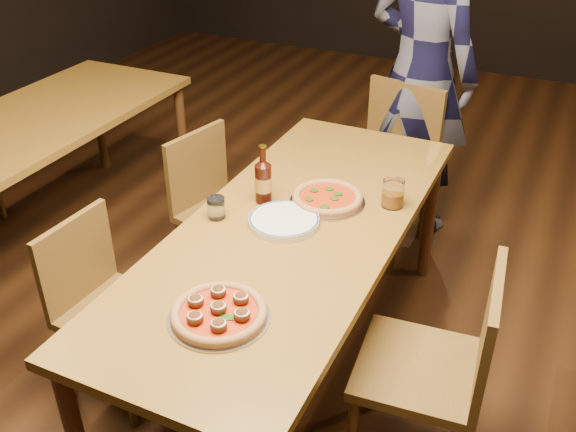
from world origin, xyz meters
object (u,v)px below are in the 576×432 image
at_px(chair_end, 384,169).
at_px(beer_bottle, 263,182).
at_px(table_main, 293,241).
at_px(diner, 421,72).
at_px(pizza_meatball, 219,313).
at_px(chair_main_sw, 227,213).
at_px(pizza_margherita, 327,198).
at_px(plate_stack, 284,221).
at_px(table_left, 24,137).
at_px(chair_main_e, 419,367).
at_px(chair_main_nw, 117,311).
at_px(amber_glass, 393,193).
at_px(water_glass, 216,208).

bearing_deg(chair_end, beer_bottle, -91.09).
distance_m(table_main, diner, 1.50).
xyz_separation_m(pizza_meatball, beer_bottle, (-0.21, 0.72, 0.07)).
xyz_separation_m(chair_main_sw, pizza_margherita, (0.61, -0.21, 0.34)).
xyz_separation_m(pizza_meatball, plate_stack, (-0.06, 0.59, -0.01)).
relative_size(table_main, pizza_margherita, 6.44).
relative_size(table_left, chair_main_e, 2.18).
height_order(chair_main_nw, beer_bottle, beer_bottle).
bearing_deg(chair_end, diner, 89.75).
distance_m(table_main, pizza_meatball, 0.61).
bearing_deg(plate_stack, amber_glass, 42.92).
relative_size(chair_main_sw, plate_stack, 3.10).
distance_m(table_main, beer_bottle, 0.27).
height_order(table_main, water_glass, water_glass).
bearing_deg(water_glass, diner, 75.91).
height_order(chair_end, pizza_margherita, chair_end).
xyz_separation_m(table_left, chair_main_nw, (1.10, -0.69, -0.27)).
height_order(chair_main_nw, chair_end, chair_end).
distance_m(chair_end, diner, 0.57).
relative_size(chair_main_nw, chair_main_sw, 0.96).
height_order(table_main, plate_stack, plate_stack).
bearing_deg(pizza_margherita, chair_main_nw, -136.54).
xyz_separation_m(pizza_meatball, pizza_margherita, (0.03, 0.82, -0.00)).
xyz_separation_m(chair_main_nw, water_glass, (0.30, 0.32, 0.38)).
height_order(table_left, chair_main_nw, chair_main_nw).
distance_m(pizza_meatball, pizza_margherita, 0.82).
height_order(chair_main_e, beer_bottle, beer_bottle).
bearing_deg(pizza_margherita, chair_main_sw, 161.22).
xyz_separation_m(table_main, table_left, (-1.70, 0.30, 0.00)).
relative_size(chair_main_sw, pizza_meatball, 2.64).
xyz_separation_m(pizza_margherita, plate_stack, (-0.09, -0.23, -0.01)).
bearing_deg(diner, beer_bottle, 97.60).
relative_size(pizza_margherita, beer_bottle, 1.26).
relative_size(chair_main_nw, plate_stack, 2.98).
bearing_deg(plate_stack, chair_main_sw, 140.34).
height_order(chair_main_nw, water_glass, water_glass).
bearing_deg(chair_main_e, pizza_meatball, -63.31).
bearing_deg(amber_glass, table_left, -179.70).
bearing_deg(pizza_margherita, pizza_meatball, -92.37).
bearing_deg(amber_glass, plate_stack, -137.08).
bearing_deg(chair_main_sw, water_glass, -140.00).
bearing_deg(pizza_margherita, chair_main_e, -40.14).
height_order(table_left, diner, diner).
distance_m(table_main, pizza_margherita, 0.25).
height_order(table_main, table_left, same).
xyz_separation_m(chair_end, amber_glass, (0.28, -0.82, 0.33)).
xyz_separation_m(chair_main_e, pizza_margherita, (-0.54, 0.46, 0.31)).
bearing_deg(beer_bottle, chair_main_e, -24.36).
bearing_deg(amber_glass, pizza_margherita, -160.33).
height_order(pizza_margherita, plate_stack, pizza_margherita).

